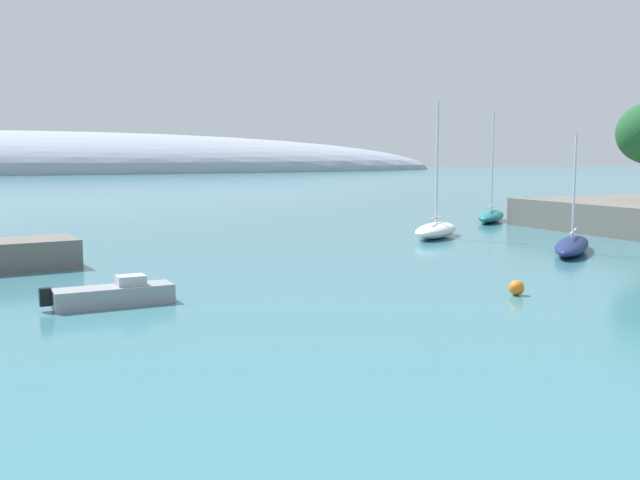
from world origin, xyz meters
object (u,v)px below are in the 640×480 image
at_px(sailboat_white_near_shore, 436,229).
at_px(mooring_buoy_orange, 517,288).
at_px(sailboat_teal_outer_mooring, 491,215).
at_px(sailboat_navy_mid_mooring, 572,245).
at_px(motorboat_grey_foreground, 114,295).

xyz_separation_m(sailboat_white_near_shore, mooring_buoy_orange, (-9.15, -20.14, -0.30)).
relative_size(sailboat_teal_outer_mooring, mooring_buoy_orange, 15.06).
bearing_deg(sailboat_navy_mid_mooring, motorboat_grey_foreground, -32.46).
bearing_deg(sailboat_white_near_shore, mooring_buoy_orange, -153.78).
bearing_deg(sailboat_navy_mid_mooring, mooring_buoy_orange, -3.19).
relative_size(sailboat_white_near_shore, mooring_buoy_orange, 14.81).
bearing_deg(sailboat_teal_outer_mooring, sailboat_white_near_shore, 172.73).
distance_m(sailboat_navy_mid_mooring, sailboat_teal_outer_mooring, 21.23).
xyz_separation_m(sailboat_white_near_shore, sailboat_teal_outer_mooring, (11.63, 8.69, -0.05)).
relative_size(sailboat_white_near_shore, sailboat_navy_mid_mooring, 1.29).
relative_size(sailboat_white_near_shore, sailboat_teal_outer_mooring, 0.98).
height_order(sailboat_white_near_shore, mooring_buoy_orange, sailboat_white_near_shore).
distance_m(sailboat_white_near_shore, motorboat_grey_foreground, 29.50).
height_order(motorboat_grey_foreground, mooring_buoy_orange, motorboat_grey_foreground).
distance_m(sailboat_white_near_shore, sailboat_teal_outer_mooring, 14.52).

